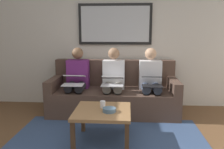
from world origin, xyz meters
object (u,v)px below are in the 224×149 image
object	(u,v)px
cup	(103,104)
person_middle	(113,79)
laptop_black	(152,81)
couch	(114,94)
person_left	(151,79)
coffee_table	(103,114)
laptop_white	(74,80)
person_right	(77,78)
bowl	(109,110)
laptop_silver	(112,81)
framed_mirror	(115,24)

from	to	relation	value
cup	person_middle	world-z (taller)	person_middle
laptop_black	cup	bearing A→B (deg)	48.89
couch	person_left	world-z (taller)	person_left
coffee_table	person_middle	xyz separation A→B (m)	(-0.07, -1.15, 0.23)
coffee_table	person_middle	bearing A→B (deg)	-93.28
couch	laptop_white	bearing A→B (deg)	25.62
couch	person_right	distance (m)	0.71
couch	cup	xyz separation A→B (m)	(0.07, 1.13, 0.17)
couch	person_right	size ratio (longest dim) A/B	1.93
coffee_table	bowl	xyz separation A→B (m)	(-0.09, 0.07, 0.08)
laptop_silver	person_left	bearing A→B (deg)	-159.38
framed_mirror	bowl	world-z (taller)	framed_mirror
couch	framed_mirror	bearing A→B (deg)	-90.00
laptop_black	laptop_white	distance (m)	1.28
coffee_table	cup	xyz separation A→B (m)	(0.01, -0.09, 0.10)
laptop_black	laptop_white	xyz separation A→B (m)	(1.28, -0.00, 0.00)
couch	laptop_white	xyz separation A→B (m)	(0.64, 0.31, 0.32)
cup	laptop_silver	distance (m)	0.83
framed_mirror	laptop_white	xyz separation A→B (m)	(0.64, 0.70, -0.92)
coffee_table	laptop_silver	xyz separation A→B (m)	(-0.07, -0.91, 0.24)
bowl	person_left	size ratio (longest dim) A/B	0.15
laptop_black	laptop_white	world-z (taller)	laptop_white
cup	person_left	distance (m)	1.28
framed_mirror	person_left	size ratio (longest dim) A/B	1.19
coffee_table	cup	size ratio (longest dim) A/B	7.90
coffee_table	person_right	size ratio (longest dim) A/B	0.62
framed_mirror	person_middle	world-z (taller)	framed_mirror
coffee_table	person_right	distance (m)	1.30
laptop_black	person_middle	size ratio (longest dim) A/B	0.32
cup	laptop_black	distance (m)	1.09
couch	framed_mirror	world-z (taller)	framed_mirror
couch	person_left	bearing A→B (deg)	173.87
cup	person_left	bearing A→B (deg)	-123.95
bowl	person_middle	distance (m)	1.23
framed_mirror	cup	world-z (taller)	framed_mirror
laptop_white	laptop_black	bearing A→B (deg)	179.83
couch	cup	distance (m)	1.14
framed_mirror	coffee_table	size ratio (longest dim) A/B	1.91
person_middle	laptop_white	xyz separation A→B (m)	(0.64, 0.24, 0.02)
bowl	person_right	size ratio (longest dim) A/B	0.15
person_left	laptop_black	bearing A→B (deg)	90.00
laptop_black	person_right	world-z (taller)	person_right
coffee_table	laptop_silver	distance (m)	0.94
person_left	person_middle	bearing A→B (deg)	0.00
bowl	person_left	bearing A→B (deg)	-116.69
coffee_table	cup	bearing A→B (deg)	-85.80
person_right	laptop_white	bearing A→B (deg)	90.00
laptop_black	person_left	bearing A→B (deg)	-90.00
person_left	laptop_silver	xyz separation A→B (m)	(0.64, 0.24, 0.01)
person_right	couch	bearing A→B (deg)	-173.87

